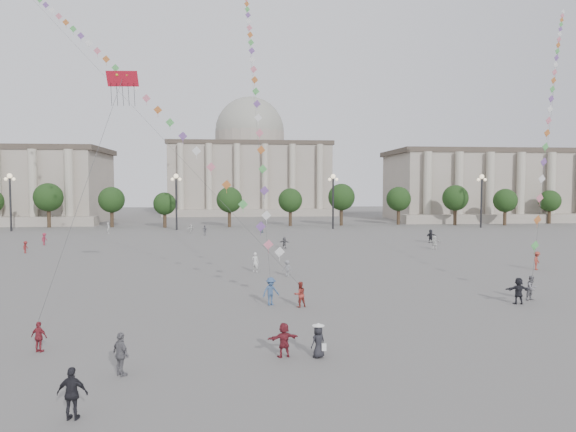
{
  "coord_description": "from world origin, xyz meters",
  "views": [
    {
      "loc": [
        -2.87,
        -28.33,
        8.25
      ],
      "look_at": [
        0.85,
        12.0,
        5.91
      ],
      "focal_mm": 32.0,
      "sensor_mm": 36.0,
      "label": 1
    }
  ],
  "objects": [
    {
      "name": "person_crowd_4",
      "position": [
        -11.75,
        64.0,
        0.74
      ],
      "size": [
        1.39,
        1.13,
        1.49
      ],
      "primitive_type": "imported",
      "rotation": [
        0.0,
        0.0,
        3.73
      ],
      "color": "white",
      "rests_on": "ground"
    },
    {
      "name": "person_crowd_0",
      "position": [
        0.85,
        62.69,
        0.96
      ],
      "size": [
        1.21,
        0.96,
        1.92
      ],
      "primitive_type": "imported",
      "rotation": [
        0.0,
        0.0,
        0.51
      ],
      "color": "#31506E",
      "rests_on": "ground"
    },
    {
      "name": "kite_flyer_1",
      "position": [
        -0.82,
        6.87,
        0.97
      ],
      "size": [
        1.45,
        1.2,
        1.95
      ],
      "primitive_type": "imported",
      "rotation": [
        0.0,
        0.0,
        0.45
      ],
      "color": "#355079",
      "rests_on": "ground"
    },
    {
      "name": "kite_train_mid",
      "position": [
        -1.59,
        34.41,
        25.23
      ],
      "size": [
        2.2,
        51.66,
        68.42
      ],
      "color": "#3F3F3F",
      "rests_on": "ground"
    },
    {
      "name": "person_crowd_17",
      "position": [
        -29.4,
        37.37,
        0.76
      ],
      "size": [
        0.69,
        1.04,
        1.51
      ],
      "primitive_type": "imported",
      "rotation": [
        0.0,
        0.0,
        1.44
      ],
      "color": "maroon",
      "rests_on": "ground"
    },
    {
      "name": "kite_train_west",
      "position": [
        -17.32,
        27.95,
        21.44
      ],
      "size": [
        35.19,
        41.0,
        66.0
      ],
      "color": "#3F3F3F",
      "rests_on": "ground"
    },
    {
      "name": "lamp_post_far_west",
      "position": [
        -45.0,
        70.0,
        7.35
      ],
      "size": [
        2.0,
        0.9,
        10.65
      ],
      "color": "#262628",
      "rests_on": "ground"
    },
    {
      "name": "person_crowd_6",
      "position": [
        1.36,
        18.2,
        0.74
      ],
      "size": [
        1.1,
        0.88,
        1.49
      ],
      "primitive_type": "imported",
      "rotation": [
        0.0,
        0.0,
        5.89
      ],
      "color": "slate",
      "rests_on": "ground"
    },
    {
      "name": "lamp_post_far_east",
      "position": [
        45.0,
        70.0,
        7.35
      ],
      "size": [
        2.0,
        0.9,
        10.65
      ],
      "color": "#262628",
      "rests_on": "ground"
    },
    {
      "name": "kite_flyer_0",
      "position": [
        1.13,
        6.12,
        0.88
      ],
      "size": [
        1.01,
        0.89,
        1.75
      ],
      "primitive_type": "imported",
      "rotation": [
        0.0,
        0.0,
        3.45
      ],
      "color": "maroon",
      "rests_on": "ground"
    },
    {
      "name": "person_crowd_7",
      "position": [
        22.45,
        36.59,
        0.91
      ],
      "size": [
        1.73,
        0.71,
        1.82
      ],
      "primitive_type": "imported",
      "rotation": [
        0.0,
        0.0,
        3.04
      ],
      "color": "silver",
      "rests_on": "ground"
    },
    {
      "name": "person_crowd_8",
      "position": [
        26.31,
        19.57,
        0.91
      ],
      "size": [
        1.32,
        1.3,
        1.82
      ],
      "primitive_type": "imported",
      "rotation": [
        0.0,
        0.0,
        0.76
      ],
      "color": "#973529",
      "rests_on": "ground"
    },
    {
      "name": "lamp_post_mid_west",
      "position": [
        -15.0,
        70.0,
        7.35
      ],
      "size": [
        2.0,
        0.9,
        10.65
      ],
      "color": "#262628",
      "rests_on": "ground"
    },
    {
      "name": "lamp_post_mid_east",
      "position": [
        15.0,
        70.0,
        7.35
      ],
      "size": [
        2.0,
        0.9,
        10.65
      ],
      "color": "#262628",
      "rests_on": "ground"
    },
    {
      "name": "dragon_kite",
      "position": [
        -11.19,
        9.26,
        15.05
      ],
      "size": [
        2.23,
        6.12,
        18.43
      ],
      "color": "red",
      "rests_on": "ground"
    },
    {
      "name": "tourist_3",
      "position": [
        -8.1,
        -5.84,
        0.96
      ],
      "size": [
        1.11,
        1.13,
        1.91
      ],
      "primitive_type": "imported",
      "rotation": [
        0.0,
        0.0,
        2.33
      ],
      "color": "slate",
      "rests_on": "ground"
    },
    {
      "name": "kite_flyer_2",
      "position": [
        18.12,
        6.68,
        0.89
      ],
      "size": [
        1.05,
        0.93,
        1.78
      ],
      "primitive_type": "imported",
      "rotation": [
        0.0,
        0.0,
        0.35
      ],
      "color": "slate",
      "rests_on": "ground"
    },
    {
      "name": "person_crowd_3",
      "position": [
        16.52,
        5.62,
        0.94
      ],
      "size": [
        1.75,
        0.61,
        1.87
      ],
      "primitive_type": "imported",
      "rotation": [
        0.0,
        0.0,
        3.11
      ],
      "color": "black",
      "rests_on": "ground"
    },
    {
      "name": "tourist_0",
      "position": [
        -12.91,
        -2.18,
        0.77
      ],
      "size": [
        0.97,
        0.67,
        1.54
      ],
      "primitive_type": "imported",
      "rotation": [
        0.0,
        0.0,
        2.78
      ],
      "color": "maroon",
      "rests_on": "ground"
    },
    {
      "name": "tourist_2",
      "position": [
        -0.82,
        -4.02,
        0.84
      ],
      "size": [
        1.63,
        0.88,
        1.68
      ],
      "primitive_type": "imported",
      "rotation": [
        0.0,
        0.0,
        3.4
      ],
      "color": "maroon",
      "rests_on": "ground"
    },
    {
      "name": "kite_train_east",
      "position": [
        33.31,
        28.66,
        20.39
      ],
      "size": [
        28.78,
        40.82,
        61.65
      ],
      "color": "#3F3F3F",
      "rests_on": "ground"
    },
    {
      "name": "hat_person",
      "position": [
        0.83,
        -4.26,
        0.83
      ],
      "size": [
        0.9,
        0.81,
        1.69
      ],
      "color": "black",
      "rests_on": "ground"
    },
    {
      "name": "hall_central",
      "position": [
        0.0,
        129.22,
        14.23
      ],
      "size": [
        48.3,
        34.3,
        35.5
      ],
      "color": "gray",
      "rests_on": "ground"
    },
    {
      "name": "tree_row",
      "position": [
        0.0,
        78.0,
        5.39
      ],
      "size": [
        137.12,
        5.12,
        8.0
      ],
      "color": "#332319",
      "rests_on": "ground"
    },
    {
      "name": "person_crowd_16",
      "position": [
        -8.93,
        58.7,
        0.86
      ],
      "size": [
        1.08,
        0.86,
        1.72
      ],
      "primitive_type": "imported",
      "rotation": [
        0.0,
        0.0,
        0.51
      ],
      "color": "slate",
      "rests_on": "ground"
    },
    {
      "name": "person_crowd_10",
      "position": [
        -26.05,
        63.88,
        0.97
      ],
      "size": [
        0.48,
        0.71,
        1.93
      ],
      "primitive_type": "imported",
      "rotation": [
        0.0,
        0.0,
        1.55
      ],
      "color": "#BABBB6",
      "rests_on": "ground"
    },
    {
      "name": "person_crowd_9",
      "position": [
        24.96,
        44.54,
        0.97
      ],
      "size": [
        1.88,
        1.27,
        1.95
      ],
      "primitive_type": "imported",
      "rotation": [
        0.0,
        0.0,
        0.42
      ],
      "color": "black",
      "rests_on": "ground"
    },
    {
      "name": "ground",
      "position": [
        0.0,
        0.0,
        0.0
      ],
      "size": [
        360.0,
        360.0,
        0.0
      ],
      "primitive_type": "plane",
      "color": "#5E5C59",
      "rests_on": "ground"
    },
    {
      "name": "person_crowd_12",
      "position": [
        2.89,
        39.46,
        0.77
      ],
      "size": [
        1.47,
        1.04,
        1.53
      ],
      "primitive_type": "imported",
      "rotation": [
        0.0,
        0.0,
        2.68
      ],
      "color": "#59595D",
      "rests_on": "ground"
    },
    {
      "name": "person_crowd_13",
      "position": [
        -1.52,
        20.7,
        0.97
      ],
      "size": [
        0.84,
        0.74,
        1.93
      ],
      "primitive_type": "imported",
      "rotation": [
        0.0,
        0.0,
        2.66
      ],
      "color": "silver",
      "rests_on": "ground"
    },
    {
      "name": "person_crowd_2",
      "position": [
        -30.42,
        46.28,
        0.86
      ],
      "size": [
        0.92,
        1.25,
        1.73
      ],
      "primitive_type": "imported",
      "rotation": [
        0.0,
        0.0,
        1.3
      ],
      "color": "maroon",
      "rests_on": "ground"
    },
    {
      "name": "tourist_1",
      "position": [
        -8.83,
        -10.0,
        0.94
      ],
      "size": [
        1.15,
        0.59,
        1.89
      ],
      "primitive_type": "imported",
      "rotation": [
        0.0,
        0.0,
        3.02
      ],
      "color": "black",
      "rests_on": "ground"
    },
    {
      "name": "hall_east",
      "position": [
        75.0,
        93.89,
        8.43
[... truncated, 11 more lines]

